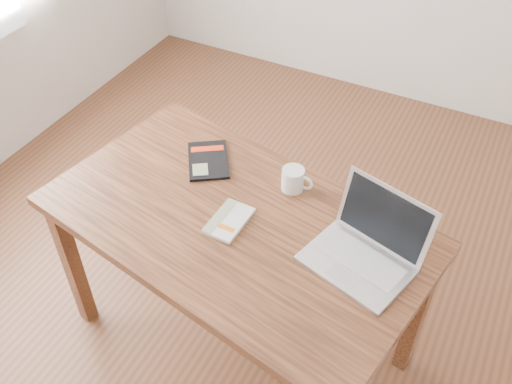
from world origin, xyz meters
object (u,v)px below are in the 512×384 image
at_px(white_guidebook, 229,221).
at_px(black_guidebook, 208,160).
at_px(desk, 236,236).
at_px(laptop, 366,248).
at_px(coffee_mug, 294,179).

relative_size(white_guidebook, black_guidebook, 0.68).
bearing_deg(desk, black_guidebook, 147.97).
xyz_separation_m(laptop, coffee_mug, (-0.35, 0.20, -0.00)).
relative_size(laptop, coffee_mug, 3.28).
bearing_deg(coffee_mug, black_guidebook, -179.83).
bearing_deg(coffee_mug, desk, -117.18).
height_order(desk, laptop, laptop).
bearing_deg(white_guidebook, coffee_mug, 65.47).
xyz_separation_m(desk, black_guidebook, (-0.24, 0.23, 0.10)).
relative_size(black_guidebook, coffee_mug, 2.29).
distance_m(white_guidebook, laptop, 0.48).
height_order(white_guidebook, laptop, laptop).
bearing_deg(white_guidebook, black_guidebook, 134.31).
bearing_deg(laptop, coffee_mug, 165.94).
xyz_separation_m(white_guidebook, black_guidebook, (-0.23, 0.25, -0.00)).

